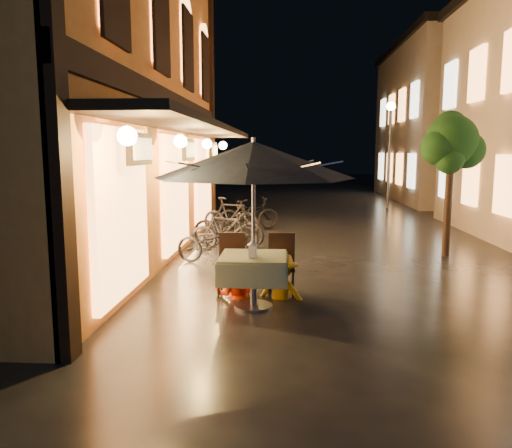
# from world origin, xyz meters

# --- Properties ---
(ground) EXTENTS (90.00, 90.00, 0.00)m
(ground) POSITION_xyz_m (0.00, 0.00, 0.00)
(ground) COLOR black
(ground) RESTS_ON ground
(west_building) EXTENTS (5.90, 11.40, 7.40)m
(west_building) POSITION_xyz_m (-5.72, 4.00, 3.71)
(west_building) COLOR orange
(west_building) RESTS_ON ground
(east_building_far) EXTENTS (7.30, 10.30, 7.30)m
(east_building_far) POSITION_xyz_m (7.49, 18.00, 3.66)
(east_building_far) COLOR #BAA58E
(east_building_far) RESTS_ON ground
(street_tree) EXTENTS (1.43, 1.20, 3.15)m
(street_tree) POSITION_xyz_m (2.41, 4.51, 2.42)
(street_tree) COLOR black
(street_tree) RESTS_ON ground
(streetlamp_far) EXTENTS (0.36, 0.36, 4.23)m
(streetlamp_far) POSITION_xyz_m (3.00, 14.00, 2.92)
(streetlamp_far) COLOR #59595E
(streetlamp_far) RESTS_ON ground
(cafe_table) EXTENTS (0.99, 0.99, 0.78)m
(cafe_table) POSITION_xyz_m (-1.56, 0.59, 0.59)
(cafe_table) COLOR #59595E
(cafe_table) RESTS_ON ground
(patio_umbrella) EXTENTS (2.87, 2.87, 2.46)m
(patio_umbrella) POSITION_xyz_m (-1.56, 0.59, 2.15)
(patio_umbrella) COLOR #59595E
(patio_umbrella) RESTS_ON ground
(cafe_chair_left) EXTENTS (0.42, 0.42, 0.97)m
(cafe_chair_left) POSITION_xyz_m (-1.96, 1.33, 0.54)
(cafe_chair_left) COLOR black
(cafe_chair_left) RESTS_ON ground
(cafe_chair_right) EXTENTS (0.42, 0.42, 0.97)m
(cafe_chair_right) POSITION_xyz_m (-1.16, 1.33, 0.54)
(cafe_chair_right) COLOR black
(cafe_chair_right) RESTS_ON ground
(table_lantern) EXTENTS (0.16, 0.16, 0.25)m
(table_lantern) POSITION_xyz_m (-1.56, 0.44, 0.92)
(table_lantern) COLOR white
(table_lantern) RESTS_ON cafe_table
(person_orange) EXTENTS (0.70, 0.56, 1.37)m
(person_orange) POSITION_xyz_m (-1.88, 1.18, 0.68)
(person_orange) COLOR #E73507
(person_orange) RESTS_ON ground
(person_yellow) EXTENTS (0.98, 0.72, 1.36)m
(person_yellow) POSITION_xyz_m (-1.14, 1.13, 0.68)
(person_yellow) COLOR orange
(person_yellow) RESTS_ON ground
(bicycle_0) EXTENTS (1.68, 0.90, 0.84)m
(bicycle_0) POSITION_xyz_m (-2.55, 3.41, 0.42)
(bicycle_0) COLOR black
(bicycle_0) RESTS_ON ground
(bicycle_1) EXTENTS (1.56, 0.45, 0.94)m
(bicycle_1) POSITION_xyz_m (-2.49, 4.63, 0.47)
(bicycle_1) COLOR black
(bicycle_1) RESTS_ON ground
(bicycle_2) EXTENTS (1.92, 1.08, 0.96)m
(bicycle_2) POSITION_xyz_m (-2.48, 5.36, 0.48)
(bicycle_2) COLOR black
(bicycle_2) RESTS_ON ground
(bicycle_3) EXTENTS (1.78, 1.16, 1.04)m
(bicycle_3) POSITION_xyz_m (-2.59, 6.89, 0.52)
(bicycle_3) COLOR black
(bicycle_3) RESTS_ON ground
(bicycle_4) EXTENTS (1.86, 1.02, 0.93)m
(bicycle_4) POSITION_xyz_m (-2.19, 8.00, 0.46)
(bicycle_4) COLOR black
(bicycle_4) RESTS_ON ground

